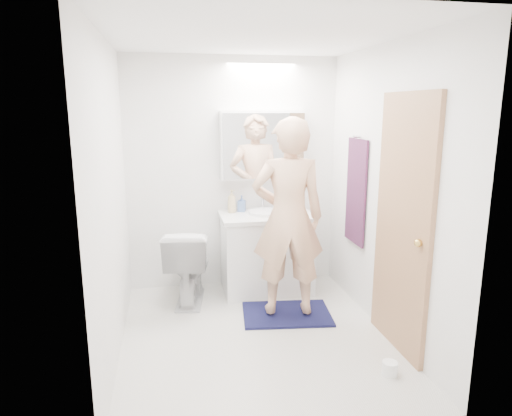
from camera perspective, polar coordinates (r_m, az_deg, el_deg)
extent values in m
plane|color=silver|center=(4.00, -0.02, -15.67)|extent=(2.50, 2.50, 0.00)
plane|color=white|center=(3.57, -0.02, 20.75)|extent=(2.50, 2.50, 0.00)
plane|color=white|center=(4.81, -2.87, 4.24)|extent=(2.50, 0.00, 2.50)
plane|color=white|center=(2.41, 5.66, -4.09)|extent=(2.50, 0.00, 2.50)
plane|color=white|center=(3.56, -17.70, 0.75)|extent=(0.00, 2.50, 2.50)
plane|color=white|center=(3.95, 15.85, 1.98)|extent=(0.00, 2.50, 2.50)
cube|color=white|center=(4.78, 1.35, -5.81)|extent=(0.90, 0.55, 0.78)
cube|color=silver|center=(4.66, 1.37, -1.02)|extent=(0.95, 0.58, 0.04)
cylinder|color=white|center=(4.68, 1.30, -0.52)|extent=(0.36, 0.36, 0.03)
cylinder|color=silver|center=(4.85, 0.83, 0.72)|extent=(0.02, 0.02, 0.16)
cube|color=white|center=(4.76, 0.84, 7.80)|extent=(0.88, 0.14, 0.70)
cube|color=silver|center=(4.68, 1.03, 7.72)|extent=(0.84, 0.01, 0.66)
imported|color=silver|center=(4.57, -8.43, -6.95)|extent=(0.53, 0.79, 0.75)
cube|color=#13153B|center=(4.36, 3.84, -13.03)|extent=(0.86, 0.64, 0.02)
imported|color=#E3AF88|center=(4.05, 4.02, -1.22)|extent=(0.69, 0.50, 1.76)
cube|color=tan|center=(3.68, 17.82, -2.07)|extent=(0.04, 0.80, 2.00)
sphere|color=gold|center=(3.42, 19.56, -4.14)|extent=(0.06, 0.06, 0.06)
cube|color=#13253D|center=(4.45, 12.36, 1.99)|extent=(0.02, 0.42, 1.00)
cylinder|color=silver|center=(4.38, 12.52, 8.68)|extent=(0.07, 0.02, 0.02)
imported|color=tan|center=(4.72, -3.04, 0.86)|extent=(0.13, 0.13, 0.24)
imported|color=#506FAB|center=(4.77, -1.79, 0.58)|extent=(0.10, 0.10, 0.17)
imported|color=#3F62BE|center=(4.84, 2.98, 0.33)|extent=(0.14, 0.14, 0.10)
cylinder|color=white|center=(3.61, 16.33, -18.64)|extent=(0.11, 0.11, 0.10)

